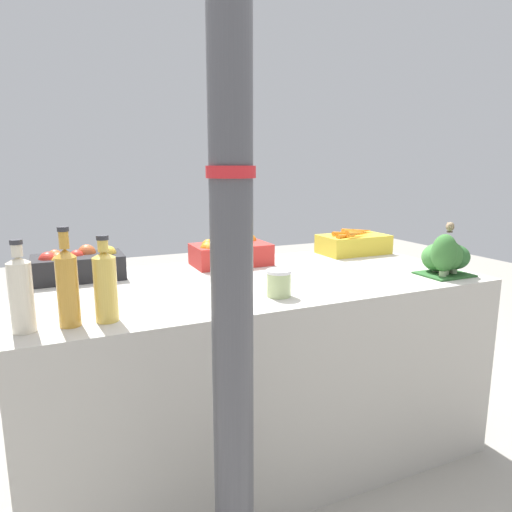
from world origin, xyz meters
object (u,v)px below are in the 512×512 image
(broccoli_pile, at_px, (445,256))
(pickle_jar, at_px, (279,283))
(apple_crate, at_px, (75,265))
(juice_bottle_amber, at_px, (67,285))
(support_pole, at_px, (231,219))
(sparrow_bird, at_px, (450,226))
(carrot_crate, at_px, (353,243))
(juice_bottle_cloudy, at_px, (21,293))
(juice_bottle_golden, at_px, (105,285))
(orange_crate, at_px, (230,252))

(broccoli_pile, relative_size, pickle_jar, 2.15)
(apple_crate, distance_m, pickle_jar, 0.91)
(juice_bottle_amber, bearing_deg, broccoli_pile, 0.78)
(support_pole, xyz_separation_m, sparrow_bird, (1.21, 0.42, -0.13))
(carrot_crate, relative_size, juice_bottle_cloudy, 1.36)
(juice_bottle_golden, relative_size, sparrow_bird, 2.57)
(orange_crate, relative_size, broccoli_pile, 1.72)
(carrot_crate, xyz_separation_m, pickle_jar, (-0.78, -0.60, -0.01))
(pickle_jar, bearing_deg, juice_bottle_amber, -177.84)
(support_pole, relative_size, orange_crate, 6.28)
(broccoli_pile, bearing_deg, apple_crate, 158.36)
(support_pole, relative_size, sparrow_bird, 22.09)
(apple_crate, xyz_separation_m, juice_bottle_golden, (0.06, -0.63, 0.05))
(sparrow_bird, bearing_deg, pickle_jar, -48.12)
(apple_crate, bearing_deg, pickle_jar, -41.03)
(orange_crate, height_order, carrot_crate, orange_crate)
(juice_bottle_cloudy, distance_m, juice_bottle_golden, 0.24)
(sparrow_bird, bearing_deg, support_pole, -28.40)
(support_pole, relative_size, broccoli_pile, 10.82)
(juice_bottle_cloudy, height_order, pickle_jar, juice_bottle_cloudy)
(apple_crate, relative_size, juice_bottle_golden, 1.37)
(carrot_crate, bearing_deg, juice_bottle_golden, -155.97)
(broccoli_pile, bearing_deg, juice_bottle_cloudy, -179.28)
(orange_crate, bearing_deg, juice_bottle_golden, -136.44)
(apple_crate, relative_size, juice_bottle_amber, 1.22)
(juice_bottle_golden, bearing_deg, support_pole, -55.49)
(support_pole, distance_m, apple_crate, 1.12)
(orange_crate, relative_size, juice_bottle_golden, 1.37)
(broccoli_pile, distance_m, sparrow_bird, 0.14)
(juice_bottle_amber, height_order, juice_bottle_golden, juice_bottle_amber)
(orange_crate, bearing_deg, broccoli_pile, -36.91)
(support_pole, xyz_separation_m, juice_bottle_golden, (-0.27, 0.40, -0.24))
(carrot_crate, bearing_deg, juice_bottle_cloudy, -159.11)
(apple_crate, distance_m, sparrow_bird, 1.66)
(support_pole, xyz_separation_m, pickle_jar, (0.36, 0.43, -0.30))
(juice_bottle_golden, relative_size, pickle_jar, 2.70)
(juice_bottle_cloudy, bearing_deg, juice_bottle_golden, 0.00)
(juice_bottle_cloudy, bearing_deg, juice_bottle_amber, 0.00)
(juice_bottle_amber, bearing_deg, juice_bottle_golden, 0.00)
(juice_bottle_amber, relative_size, pickle_jar, 3.02)
(carrot_crate, xyz_separation_m, sparrow_bird, (0.07, -0.61, 0.17))
(support_pole, height_order, broccoli_pile, support_pole)
(support_pole, distance_m, pickle_jar, 0.63)
(carrot_crate, distance_m, juice_bottle_amber, 1.65)
(support_pole, height_order, juice_bottle_cloudy, support_pole)
(broccoli_pile, bearing_deg, orange_crate, 143.09)
(broccoli_pile, relative_size, juice_bottle_cloudy, 0.79)
(juice_bottle_amber, distance_m, pickle_jar, 0.75)
(apple_crate, distance_m, carrot_crate, 1.47)
(broccoli_pile, distance_m, juice_bottle_amber, 1.58)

